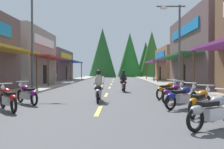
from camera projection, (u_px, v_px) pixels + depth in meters
name	position (u px, v px, depth m)	size (l,w,h in m)	color
ground	(110.00, 86.00, 24.95)	(9.32, 78.05, 0.10)	#4C4C4F
sidewalk_left	(51.00, 85.00, 25.09)	(2.55, 78.05, 0.12)	#9E9991
sidewalk_right	(170.00, 85.00, 24.81)	(2.55, 78.05, 0.12)	gray
centerline_dashes	(111.00, 84.00, 27.97)	(0.16, 51.20, 0.01)	#E0C64C
storefront_left_middle	(16.00, 57.00, 27.31)	(8.22, 10.13, 5.94)	gray
storefront_left_far	(41.00, 65.00, 39.00)	(9.92, 11.29, 4.68)	brown
storefront_right_middle	(222.00, 51.00, 24.56)	(9.36, 13.32, 6.94)	brown
storefront_right_far	(180.00, 64.00, 38.24)	(7.99, 10.31, 4.98)	olive
streetlamp_left	(36.00, 29.00, 16.95)	(2.01, 0.30, 6.74)	#474C51
streetlamp_right	(175.00, 36.00, 17.64)	(2.01, 0.30, 6.13)	#474C51
motorcycle_parked_right_0	(213.00, 110.00, 6.64)	(1.81, 1.31, 1.04)	black
motorcycle_parked_right_1	(200.00, 101.00, 8.51)	(1.36, 1.78, 1.04)	black
motorcycle_parked_right_2	(182.00, 96.00, 10.17)	(1.72, 1.43, 1.04)	black
motorcycle_parked_right_3	(174.00, 93.00, 11.96)	(1.46, 1.70, 1.04)	black
motorcycle_parked_right_4	(167.00, 90.00, 13.68)	(1.50, 1.66, 1.04)	black
motorcycle_parked_left_1	(8.00, 98.00, 9.56)	(1.41, 1.74, 1.04)	black
motorcycle_parked_left_2	(27.00, 93.00, 11.46)	(1.54, 1.62, 1.04)	black
rider_cruising_lead	(99.00, 88.00, 12.42)	(0.60, 2.14, 1.57)	black
rider_cruising_trailing	(123.00, 83.00, 18.21)	(0.60, 2.14, 1.57)	black
pedestrian_waiting	(55.00, 77.00, 24.72)	(0.36, 0.55, 1.57)	#B2A599
treeline_backdrop	(132.00, 56.00, 64.01)	(18.77, 12.71, 11.89)	#2B5B23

